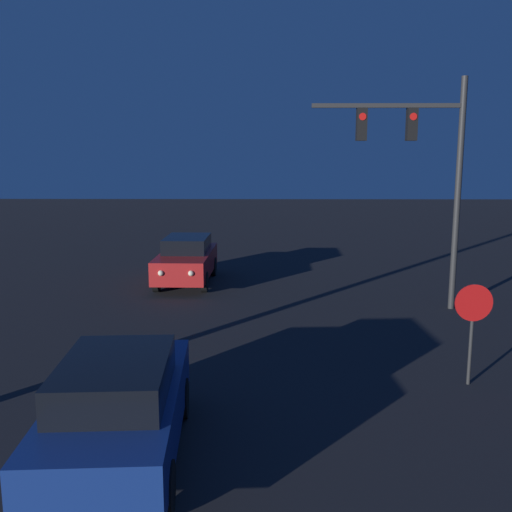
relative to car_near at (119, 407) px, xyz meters
name	(u,v)px	position (x,y,z in m)	size (l,w,h in m)	color
car_near	(119,407)	(0.00, 0.00, 0.00)	(2.01, 4.51, 1.63)	navy
car_far	(187,259)	(-0.61, 11.94, 0.00)	(1.85, 4.46, 1.63)	#B21E1E
traffic_signal_mast	(424,159)	(6.61, 8.62, 3.50)	(4.29, 0.30, 6.61)	#2D2D2D
stop_sign	(473,315)	(6.14, 2.93, 0.56)	(0.73, 0.07, 2.02)	#2D2D2D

